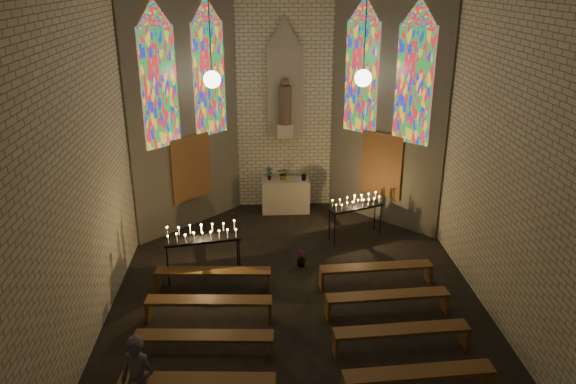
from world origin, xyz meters
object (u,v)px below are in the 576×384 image
object	(u,v)px
votive_stand_left	(202,236)
visitor	(138,382)
aisle_flower_pot	(301,258)
altar	(286,196)
votive_stand_right	(356,204)

from	to	relation	value
votive_stand_left	visitor	bearing A→B (deg)	-107.99
aisle_flower_pot	altar	bearing A→B (deg)	93.57
aisle_flower_pot	votive_stand_right	distance (m)	2.33
aisle_flower_pot	votive_stand_left	bearing A→B (deg)	-168.90
votive_stand_right	votive_stand_left	bearing A→B (deg)	-174.51
aisle_flower_pot	votive_stand_right	xyz separation A→B (m)	(1.57, 1.55, 0.75)
aisle_flower_pot	visitor	world-z (taller)	visitor
aisle_flower_pot	visitor	xyz separation A→B (m)	(-2.90, -4.96, 0.59)
altar	visitor	bearing A→B (deg)	-107.87
aisle_flower_pot	visitor	distance (m)	5.77
votive_stand_left	visitor	xyz separation A→B (m)	(-0.60, -4.50, -0.31)
votive_stand_left	votive_stand_right	size ratio (longest dim) A/B	1.16
votive_stand_left	votive_stand_right	xyz separation A→B (m)	(3.88, 2.00, -0.14)
votive_stand_right	visitor	world-z (taller)	visitor
aisle_flower_pot	votive_stand_left	size ratio (longest dim) A/B	0.23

